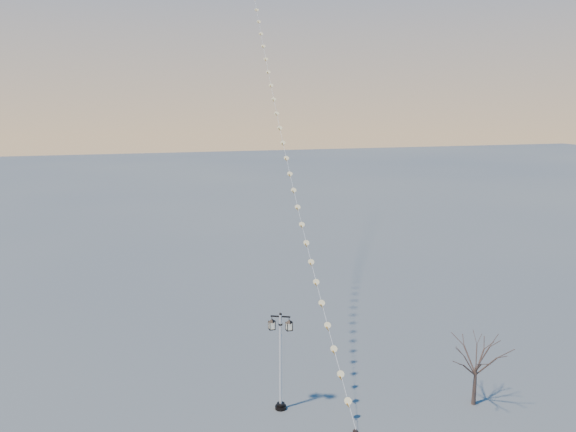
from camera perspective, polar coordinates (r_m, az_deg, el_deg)
name	(u,v)px	position (r m, az deg, el deg)	size (l,w,h in m)	color
street_lamp	(281,356)	(26.08, -0.77, -14.27)	(1.13, 0.74, 4.74)	black
bare_tree	(477,357)	(27.98, 18.87, -13.62)	(2.07, 2.07, 3.43)	#423028
kite_train	(272,56)	(42.09, -1.64, 16.16)	(4.38, 42.23, 35.04)	black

